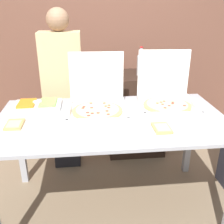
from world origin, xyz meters
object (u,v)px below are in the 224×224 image
at_px(paper_plate_front_center, 15,125).
at_px(soda_can_silver, 153,67).
at_px(veggie_tray, 38,105).
at_px(paper_plate_front_left, 162,129).
at_px(pizza_box_near_left, 97,102).
at_px(person_guest_plaid, 63,90).
at_px(pizza_box_far_right, 166,97).
at_px(soda_bottle, 141,63).

distance_m(paper_plate_front_center, soda_can_silver, 1.71).
xyz_separation_m(veggie_tray, soda_can_silver, (1.20, 0.73, 0.13)).
distance_m(paper_plate_front_left, soda_can_silver, 1.30).
height_order(pizza_box_near_left, person_guest_plaid, person_guest_plaid).
xyz_separation_m(pizza_box_far_right, soda_can_silver, (0.08, 0.82, 0.07)).
relative_size(pizza_box_far_right, person_guest_plaid, 0.31).
height_order(paper_plate_front_center, person_guest_plaid, person_guest_plaid).
height_order(veggie_tray, soda_bottle, soda_bottle).
relative_size(veggie_tray, person_guest_plaid, 0.24).
bearing_deg(paper_plate_front_center, pizza_box_near_left, 20.38).
height_order(pizza_box_near_left, soda_can_silver, pizza_box_near_left).
distance_m(paper_plate_front_left, person_guest_plaid, 1.24).
xyz_separation_m(pizza_box_near_left, veggie_tray, (-0.51, 0.15, -0.06)).
distance_m(paper_plate_front_left, veggie_tray, 1.09).
height_order(paper_plate_front_left, veggie_tray, veggie_tray).
distance_m(soda_bottle, person_guest_plaid, 0.90).
distance_m(pizza_box_far_right, paper_plate_front_left, 0.49).
distance_m(pizza_box_far_right, veggie_tray, 1.12).
height_order(soda_bottle, person_guest_plaid, person_guest_plaid).
bearing_deg(person_guest_plaid, veggie_tray, 66.73).
relative_size(paper_plate_front_center, soda_bottle, 0.68).
relative_size(paper_plate_front_left, person_guest_plaid, 0.13).
bearing_deg(paper_plate_front_left, pizza_box_near_left, 137.46).
xyz_separation_m(paper_plate_front_center, soda_can_silver, (1.30, 1.10, 0.13)).
relative_size(pizza_box_far_right, soda_bottle, 1.63).
xyz_separation_m(paper_plate_front_center, soda_bottle, (1.14, 1.02, 0.21)).
bearing_deg(soda_bottle, paper_plate_front_left, -94.30).
relative_size(pizza_box_far_right, paper_plate_front_center, 2.40).
bearing_deg(person_guest_plaid, pizza_box_near_left, 118.93).
height_order(veggie_tray, person_guest_plaid, person_guest_plaid).
bearing_deg(soda_can_silver, paper_plate_front_left, -101.05).
relative_size(pizza_box_near_left, person_guest_plaid, 0.30).
relative_size(soda_can_silver, person_guest_plaid, 0.07).
bearing_deg(soda_can_silver, veggie_tray, -148.65).
bearing_deg(veggie_tray, pizza_box_far_right, -4.66).
bearing_deg(pizza_box_far_right, veggie_tray, 179.87).
relative_size(pizza_box_near_left, paper_plate_front_center, 2.33).
distance_m(pizza_box_near_left, paper_plate_front_left, 0.60).
relative_size(paper_plate_front_left, soda_can_silver, 1.77).
xyz_separation_m(soda_bottle, soda_can_silver, (0.16, 0.09, -0.07)).
bearing_deg(paper_plate_front_center, paper_plate_front_left, -9.15).
height_order(paper_plate_front_center, veggie_tray, veggie_tray).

